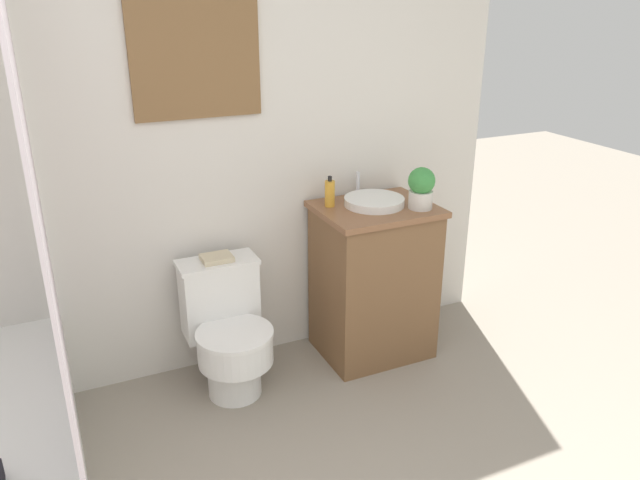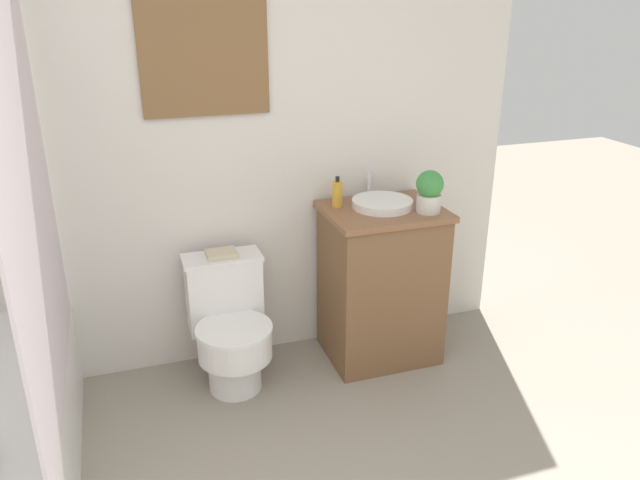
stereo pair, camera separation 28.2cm
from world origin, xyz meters
name	(u,v)px [view 1 (the left image)]	position (x,y,z in m)	size (l,w,h in m)	color
wall_back	(170,127)	(0.00, 2.26, 1.26)	(3.48, 0.07, 2.50)	silver
toilet	(228,331)	(0.14, 1.97, 0.31)	(0.38, 0.51, 0.64)	white
vanity	(373,281)	(0.94, 1.98, 0.42)	(0.59, 0.48, 0.83)	brown
sink	(374,201)	(0.94, 2.01, 0.85)	(0.31, 0.34, 0.13)	white
soap_bottle	(330,193)	(0.73, 2.08, 0.90)	(0.05, 0.05, 0.16)	gold
potted_plant	(421,187)	(1.12, 1.87, 0.94)	(0.13, 0.13, 0.21)	beige
book_on_tank	(217,258)	(0.14, 2.10, 0.65)	(0.15, 0.12, 0.02)	beige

